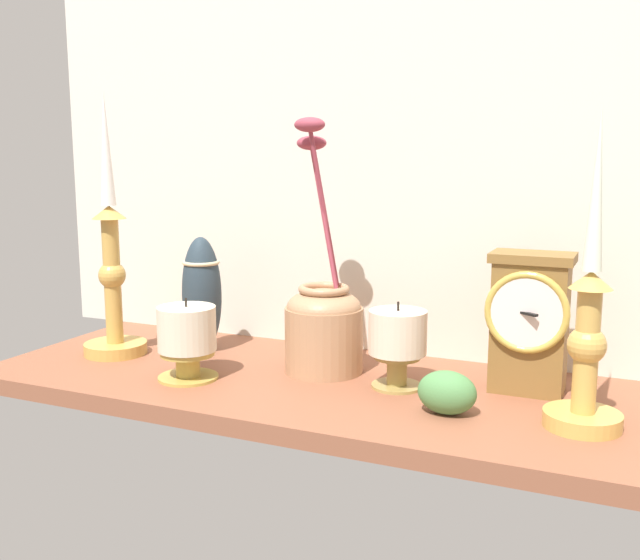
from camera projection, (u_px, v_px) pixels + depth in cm
name	position (u px, v px, depth cm)	size (l,w,h in cm)	color
ground_plane	(335.00, 390.00, 100.49)	(100.00, 36.00, 2.40)	brown
back_wall	(383.00, 142.00, 111.38)	(120.00, 2.00, 65.00)	silver
mantel_clock	(529.00, 321.00, 94.53)	(10.53, 8.35, 18.35)	brown
candlestick_tall_left	(112.00, 272.00, 112.18)	(9.62, 9.62, 40.44)	gold
candlestick_tall_center	(587.00, 336.00, 81.86)	(8.81, 8.81, 36.12)	gold
brass_vase_jar	(323.00, 322.00, 103.95)	(11.17, 11.17, 35.66)	tan
pillar_candle_front	(187.00, 338.00, 100.76)	(8.34, 8.34, 11.40)	#B69B45
pillar_candle_near_clock	(398.00, 341.00, 96.89)	(7.72, 7.72, 11.68)	#A28B49
tall_ceramic_vase	(202.00, 294.00, 114.47)	(6.15, 6.15, 18.15)	#283742
ivy_sprig	(447.00, 392.00, 87.57)	(7.15, 5.00, 5.31)	#4D8548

